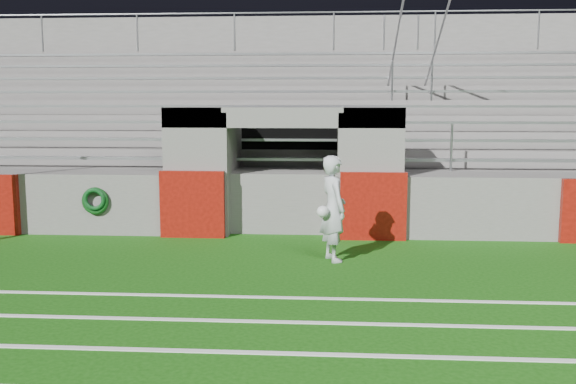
{
  "coord_description": "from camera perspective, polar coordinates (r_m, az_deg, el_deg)",
  "views": [
    {
      "loc": [
        0.98,
        -9.58,
        2.67
      ],
      "look_at": [
        0.2,
        1.8,
        1.1
      ],
      "focal_mm": 40.0,
      "sensor_mm": 36.0,
      "label": 1
    }
  ],
  "objects": [
    {
      "name": "ground",
      "position": [
        9.99,
        -1.87,
        -7.66
      ],
      "size": [
        90.0,
        90.0,
        0.0
      ],
      "primitive_type": "plane",
      "color": "#144A0C",
      "rests_on": "ground"
    },
    {
      "name": "stadium_structure",
      "position": [
        17.62,
        0.73,
        4.0
      ],
      "size": [
        26.0,
        8.48,
        5.42
      ],
      "color": "#63605E",
      "rests_on": "ground"
    },
    {
      "name": "goalkeeper_with_ball",
      "position": [
        10.94,
        4.03,
        -1.47
      ],
      "size": [
        0.65,
        0.78,
        1.81
      ],
      "color": "#B8BCC2",
      "rests_on": "ground"
    },
    {
      "name": "hose_coil",
      "position": [
        13.53,
        -16.78,
        -0.72
      ],
      "size": [
        0.56,
        0.15,
        0.56
      ],
      "color": "#0C3C11",
      "rests_on": "ground"
    }
  ]
}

